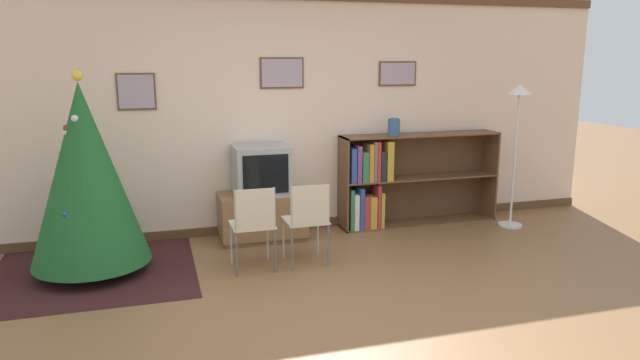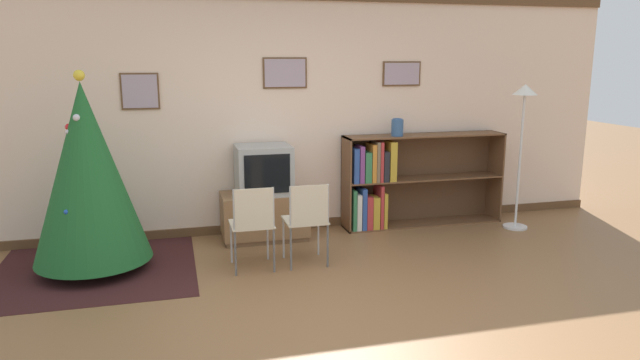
{
  "view_description": "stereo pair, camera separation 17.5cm",
  "coord_description": "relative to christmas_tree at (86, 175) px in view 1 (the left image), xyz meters",
  "views": [
    {
      "loc": [
        -1.36,
        -3.85,
        1.97
      ],
      "look_at": [
        0.18,
        1.35,
        0.81
      ],
      "focal_mm": 32.0,
      "sensor_mm": 36.0,
      "label": 1
    },
    {
      "loc": [
        -1.2,
        -3.9,
        1.97
      ],
      "look_at": [
        0.18,
        1.35,
        0.81
      ],
      "focal_mm": 32.0,
      "sensor_mm": 36.0,
      "label": 2
    }
  ],
  "objects": [
    {
      "name": "bookshelf",
      "position": [
        3.3,
        0.65,
        -0.4
      ],
      "size": [
        1.96,
        0.36,
        1.09
      ],
      "color": "brown",
      "rests_on": "ground_plane"
    },
    {
      "name": "folding_chair_right",
      "position": [
        1.98,
        -0.4,
        -0.46
      ],
      "size": [
        0.4,
        0.4,
        0.82
      ],
      "color": "beige",
      "rests_on": "ground_plane"
    },
    {
      "name": "television",
      "position": [
        1.72,
        0.55,
        -0.15
      ],
      "size": [
        0.59,
        0.51,
        0.53
      ],
      "color": "#9E9E99",
      "rests_on": "tv_console"
    },
    {
      "name": "vase",
      "position": [
        3.29,
        0.6,
        0.26
      ],
      "size": [
        0.14,
        0.14,
        0.2
      ],
      "color": "#335684",
      "rests_on": "bookshelf"
    },
    {
      "name": "ground_plane",
      "position": [
        1.96,
        -1.61,
        -0.94
      ],
      "size": [
        24.0,
        24.0,
        0.0
      ],
      "primitive_type": "plane",
      "color": "brown"
    },
    {
      "name": "standing_lamp",
      "position": [
        4.67,
        0.2,
        0.36
      ],
      "size": [
        0.28,
        0.28,
        1.69
      ],
      "color": "silver",
      "rests_on": "ground_plane"
    },
    {
      "name": "folding_chair_left",
      "position": [
        1.46,
        -0.4,
        -0.46
      ],
      "size": [
        0.4,
        0.4,
        0.82
      ],
      "color": "beige",
      "rests_on": "ground_plane"
    },
    {
      "name": "tv_console",
      "position": [
        1.72,
        0.56,
        -0.68
      ],
      "size": [
        0.94,
        0.53,
        0.52
      ],
      "color": "brown",
      "rests_on": "ground_plane"
    },
    {
      "name": "wall_back",
      "position": [
        1.96,
        0.89,
        0.42
      ],
      "size": [
        8.23,
        0.11,
        2.7
      ],
      "color": "beige",
      "rests_on": "ground_plane"
    },
    {
      "name": "area_rug",
      "position": [
        0.0,
        -0.0,
        -0.93
      ],
      "size": [
        1.85,
        1.78,
        0.01
      ],
      "color": "#381919",
      "rests_on": "ground_plane"
    },
    {
      "name": "christmas_tree",
      "position": [
        0.0,
        0.0,
        0.0
      ],
      "size": [
        1.07,
        1.07,
        1.87
      ],
      "color": "maroon",
      "rests_on": "area_rug"
    }
  ]
}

